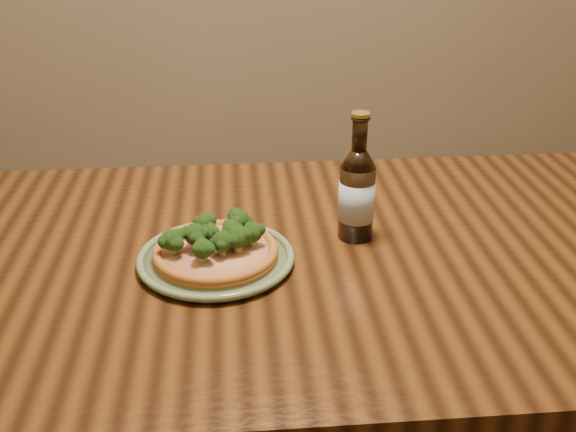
{
  "coord_description": "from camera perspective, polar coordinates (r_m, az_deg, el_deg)",
  "views": [
    {
      "loc": [
        -0.11,
        -0.99,
        1.37
      ],
      "look_at": [
        -0.01,
        0.11,
        0.82
      ],
      "focal_mm": 42.0,
      "sensor_mm": 36.0,
      "label": 1
    }
  ],
  "objects": [
    {
      "name": "table",
      "position": [
        1.31,
        0.68,
        -6.63
      ],
      "size": [
        1.6,
        0.9,
        0.75
      ],
      "color": "#44250E",
      "rests_on": "ground"
    },
    {
      "name": "pizza",
      "position": [
        1.22,
        -6.1,
        -2.7
      ],
      "size": [
        0.23,
        0.23,
        0.07
      ],
      "rotation": [
        0.0,
        0.0,
        0.09
      ],
      "color": "#A45F25",
      "rests_on": "plate"
    },
    {
      "name": "beer_bottle",
      "position": [
        1.28,
        5.85,
        1.96
      ],
      "size": [
        0.07,
        0.07,
        0.25
      ],
      "rotation": [
        0.0,
        0.0,
        -0.41
      ],
      "color": "black",
      "rests_on": "table"
    },
    {
      "name": "plate",
      "position": [
        1.23,
        -6.12,
        -3.58
      ],
      "size": [
        0.28,
        0.28,
        0.02
      ],
      "rotation": [
        0.0,
        0.0,
        -0.08
      ],
      "color": "#637752",
      "rests_on": "table"
    }
  ]
}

